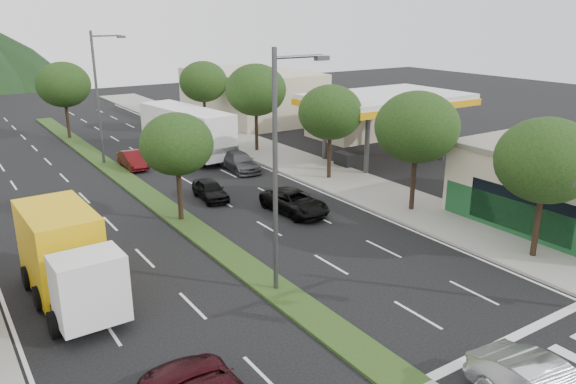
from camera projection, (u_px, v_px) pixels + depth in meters
sidewalk_right at (295, 162)px, 43.78m from camera, size 5.00×90.00×0.15m
median at (125, 178)px, 39.59m from camera, size 1.60×56.00×0.12m
storefront_right at (570, 187)px, 30.99m from camera, size 9.00×10.00×4.00m
gas_canopy at (386, 102)px, 43.42m from camera, size 12.20×8.20×5.25m
bldg_right_far at (251, 95)px, 61.78m from camera, size 10.00×16.00×5.20m
tree_r_a at (546, 160)px, 25.39m from camera, size 4.60×4.60×6.63m
tree_r_b at (417, 127)px, 31.68m from camera, size 4.80×4.80×6.94m
tree_r_c at (330, 112)px, 38.12m from camera, size 4.40×4.40×6.48m
tree_r_d at (256, 90)px, 45.93m from camera, size 5.00×5.00×7.17m
tree_r_e at (203, 82)px, 53.97m from camera, size 4.60×4.60×6.71m
tree_med_near at (177, 144)px, 30.32m from camera, size 4.00×4.00×6.02m
tree_med_far at (63, 85)px, 50.80m from camera, size 4.80×4.80×6.94m
streetlight_near at (280, 162)px, 22.14m from camera, size 2.60×0.25×10.00m
streetlight_mid at (100, 92)px, 41.99m from camera, size 2.60×0.25×10.00m
car_queue_a at (210, 190)px, 35.17m from camera, size 1.77×3.74×1.24m
car_queue_b at (240, 162)px, 41.68m from camera, size 2.21×4.69×1.32m
car_queue_c at (133, 160)px, 42.27m from camera, size 1.42×3.89×1.27m
car_queue_d at (295, 202)px, 32.77m from camera, size 2.48×4.88×1.32m
box_truck at (66, 259)px, 22.65m from camera, size 3.02×7.36×3.60m
motorhome at (187, 131)px, 45.41m from camera, size 4.31×10.54×3.93m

